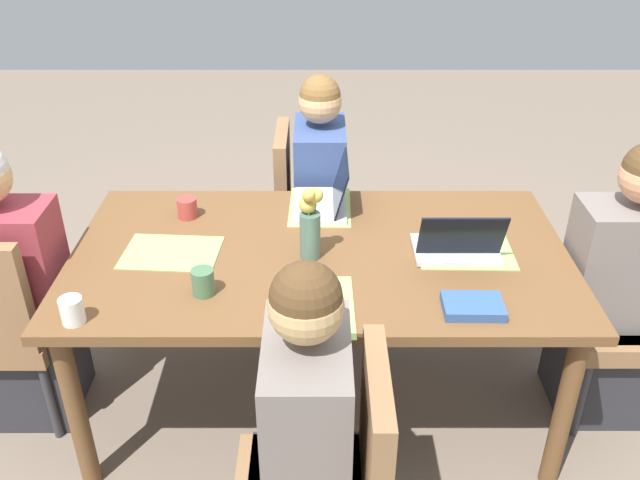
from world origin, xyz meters
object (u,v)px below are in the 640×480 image
Objects in this scene: person_near_left_far at (308,456)px; chair_far_right_near at (306,206)px; chair_near_left_far at (333,479)px; book_red_cover at (473,306)px; chair_head_right_left_mid at (621,296)px; laptop_far_right_near at (327,198)px; person_far_right_near at (321,207)px; coffee_mug_near_right at (187,208)px; coffee_mug_centre_left at (203,282)px; person_head_right_left_mid at (614,301)px; coffee_mug_near_left at (72,310)px; dining_table at (320,268)px; flower_vase at (310,223)px; person_head_left_left_near at (17,303)px; laptop_head_right_left_mid at (457,246)px.

chair_far_right_near is at bearing 91.17° from person_near_left_far.
chair_near_left_far reaches higher than book_red_cover.
laptop_far_right_near is (-1.20, 0.30, 0.29)m from chair_head_right_left_mid.
person_far_right_near reaches higher than chair_near_left_far.
coffee_mug_centre_left is at bearing -75.05° from coffee_mug_near_right.
person_head_right_left_mid is 1.44m from person_near_left_far.
coffee_mug_near_left reaches higher than book_red_cover.
coffee_mug_near_right is at bearing 115.44° from person_near_left_far.
person_head_right_left_mid is (1.17, -0.02, -0.15)m from dining_table.
coffee_mug_centre_left is at bearing -146.37° from flower_vase.
person_head_right_left_mid is 1.41m from chair_near_left_far.
person_near_left_far and person_far_right_near have the same top height.
chair_near_left_far and chair_far_right_near have the same top height.
coffee_mug_centre_left is at bearing -17.68° from person_head_left_left_near.
chair_far_right_near is 1.39m from book_red_cover.
person_head_left_left_near is 0.76m from coffee_mug_near_right.
laptop_far_right_near is (0.02, -0.44, 0.27)m from person_far_right_near.
person_near_left_far is at bearing -91.46° from person_far_right_near.
person_head_right_left_mid is 1.33× the size of chair_near_left_far.
laptop_head_right_left_mid is 3.55× the size of coffee_mug_near_left.
person_near_left_far is 1.23m from coffee_mug_near_right.
person_head_right_left_mid is 13.27× the size of coffee_mug_near_left.
coffee_mug_centre_left is 0.47× the size of book_red_cover.
laptop_head_right_left_mid is 1.11m from coffee_mug_near_right.
coffee_mug_near_right is 0.88× the size of coffee_mug_centre_left.
coffee_mug_centre_left is (-0.36, -0.24, -0.10)m from flower_vase.
dining_table is 1.58× the size of person_near_left_far.
chair_near_left_far is 0.98m from coffee_mug_near_left.
book_red_cover is at bearing 2.73° from coffee_mug_near_left.
book_red_cover is (-0.72, -0.44, 0.27)m from chair_head_right_left_mid.
person_head_right_left_mid is 1.23m from laptop_far_right_near.
person_far_right_near is (-1.22, 0.74, 0.03)m from chair_head_right_left_mid.
coffee_mug_near_left is (-2.03, -0.50, 0.29)m from chair_head_right_left_mid.
chair_far_right_near reaches higher than book_red_cover.
flower_vase reaches higher than coffee_mug_near_left.
chair_head_right_left_mid reaches higher than book_red_cover.
coffee_mug_centre_left is at bearing -110.64° from person_far_right_near.
book_red_cover reaches higher than dining_table.
flower_vase is at bearing -99.12° from laptop_far_right_near.
chair_near_left_far is 4.50× the size of book_red_cover.
laptop_far_right_near is at bearing 165.96° from chair_head_right_left_mid.
laptop_far_right_near is (0.06, 1.16, 0.27)m from person_near_left_far.
person_head_right_left_mid is 1.00× the size of person_near_left_far.
chair_head_right_left_mid is 1.53m from person_near_left_far.
chair_head_right_left_mid is 2.81× the size of laptop_far_right_near.
person_far_right_near reaches higher than laptop_head_right_left_mid.
person_near_left_far is at bearing -88.83° from chair_far_right_near.
person_head_right_left_mid is at bearing -128.76° from chair_head_right_left_mid.
coffee_mug_centre_left reaches higher than book_red_cover.
dining_table is at bearing -26.83° from coffee_mug_near_right.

